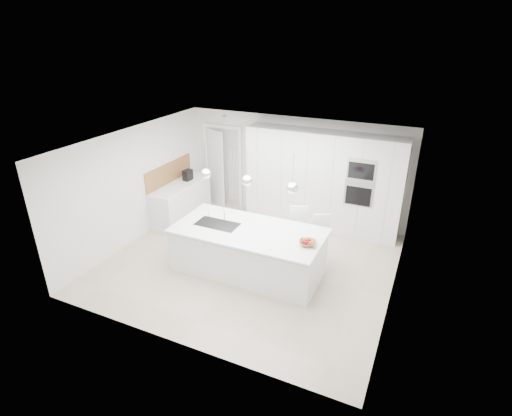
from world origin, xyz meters
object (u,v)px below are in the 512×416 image
at_px(fruit_bowl, 308,243).
at_px(espresso_machine, 188,175).
at_px(bar_stool_left, 295,235).
at_px(island_base, 248,252).
at_px(bar_stool_right, 319,241).

bearing_deg(fruit_bowl, espresso_machine, 153.27).
relative_size(espresso_machine, bar_stool_left, 0.23).
distance_m(island_base, bar_stool_right, 1.43).
relative_size(island_base, espresso_machine, 10.59).
bearing_deg(fruit_bowl, bar_stool_left, 120.98).
xyz_separation_m(espresso_machine, bar_stool_left, (3.20, -1.02, -0.47)).
bearing_deg(fruit_bowl, island_base, 177.86).
distance_m(island_base, bar_stool_left, 1.06).
distance_m(fruit_bowl, bar_stool_left, 1.07).
bearing_deg(island_base, fruit_bowl, -2.14).
relative_size(island_base, bar_stool_right, 2.68).
xyz_separation_m(fruit_bowl, espresso_machine, (-3.72, 1.87, 0.10)).
relative_size(fruit_bowl, espresso_machine, 1.13).
height_order(espresso_machine, bar_stool_right, espresso_machine).
height_order(fruit_bowl, bar_stool_right, bar_stool_right).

